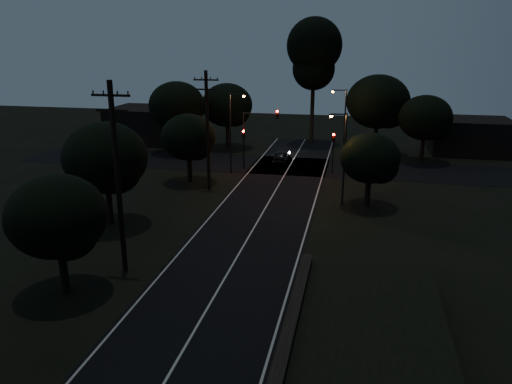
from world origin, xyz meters
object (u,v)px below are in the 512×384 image
at_px(signal_mast, 260,128).
at_px(streetlight_b, 343,121).
at_px(utility_pole_far, 207,129).
at_px(streetlight_a, 232,127).
at_px(tall_pine, 314,53).
at_px(car, 281,156).
at_px(streetlight_c, 343,153).
at_px(signal_right, 333,145).
at_px(signal_left, 244,142).
at_px(utility_pole_mid, 117,177).

relative_size(signal_mast, streetlight_b, 0.78).
relative_size(utility_pole_far, streetlight_a, 1.31).
height_order(utility_pole_far, tall_pine, tall_pine).
relative_size(signal_mast, car, 1.65).
relative_size(streetlight_c, car, 1.98).
distance_m(tall_pine, streetlight_b, 13.57).
distance_m(tall_pine, signal_right, 17.62).
bearing_deg(streetlight_c, car, 117.32).
height_order(signal_left, signal_mast, signal_mast).
xyz_separation_m(utility_pole_mid, signal_mast, (3.09, 24.99, -1.40)).
distance_m(signal_left, signal_mast, 2.26).
bearing_deg(streetlight_c, utility_pole_far, 170.40).
xyz_separation_m(utility_pole_far, streetlight_c, (11.83, -2.00, -1.13)).
distance_m(signal_right, car, 7.18).
bearing_deg(signal_left, utility_pole_far, -99.94).
xyz_separation_m(tall_pine, streetlight_a, (-6.31, -17.00, -6.69)).
bearing_deg(car, streetlight_a, 55.24).
distance_m(utility_pole_mid, signal_right, 27.30).
bearing_deg(utility_pole_mid, streetlight_a, 88.27).
xyz_separation_m(utility_pole_mid, signal_right, (10.60, 24.99, -2.90)).
xyz_separation_m(signal_left, car, (3.40, 3.62, -2.19)).
relative_size(utility_pole_mid, tall_pine, 0.70).
bearing_deg(streetlight_b, utility_pole_far, -133.30).
bearing_deg(signal_right, streetlight_b, 80.00).
xyz_separation_m(signal_left, streetlight_b, (9.91, 4.01, 1.80)).
relative_size(streetlight_b, streetlight_c, 1.07).
bearing_deg(streetlight_b, signal_left, -157.95).
distance_m(utility_pole_mid, signal_left, 25.19).
distance_m(utility_pole_mid, signal_mast, 25.22).
bearing_deg(utility_pole_mid, signal_mast, 82.96).
xyz_separation_m(signal_left, streetlight_c, (10.43, -9.99, 1.51)).
bearing_deg(utility_pole_mid, tall_pine, 80.07).
bearing_deg(streetlight_c, streetlight_a, 144.31).
xyz_separation_m(tall_pine, streetlight_b, (4.31, -11.00, -6.69)).
bearing_deg(car, utility_pole_mid, 81.96).
relative_size(streetlight_a, car, 2.11).
bearing_deg(signal_mast, signal_left, -179.87).
height_order(streetlight_a, car, streetlight_a).
relative_size(utility_pole_far, signal_mast, 1.68).
bearing_deg(streetlight_c, streetlight_b, 92.14).
xyz_separation_m(utility_pole_mid, utility_pole_far, (0.00, 17.00, -0.25)).
relative_size(tall_pine, car, 4.14).
xyz_separation_m(tall_pine, signal_right, (3.60, -15.01, -8.49)).
xyz_separation_m(streetlight_b, streetlight_c, (0.52, -14.00, -0.29)).
distance_m(tall_pine, signal_mast, 17.01).
relative_size(tall_pine, streetlight_c, 2.09).
distance_m(streetlight_c, car, 15.75).
height_order(streetlight_c, car, streetlight_c).
bearing_deg(tall_pine, signal_mast, -104.62).
bearing_deg(signal_left, streetlight_c, -43.76).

